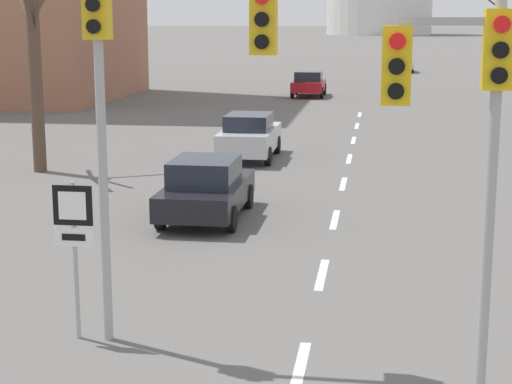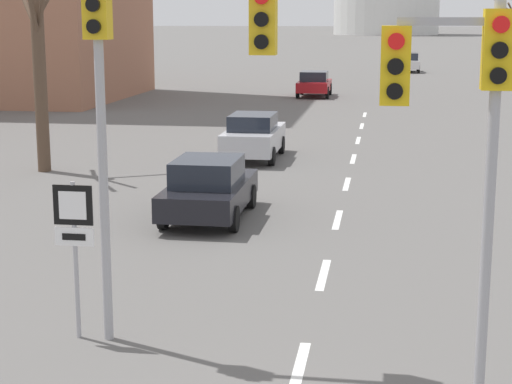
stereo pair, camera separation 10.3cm
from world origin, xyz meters
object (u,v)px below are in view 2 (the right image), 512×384
at_px(sedan_near_right, 409,62).
at_px(sedan_far_left, 209,188).
at_px(traffic_signal_near_right, 460,103).
at_px(sedan_near_left, 254,136).
at_px(sedan_mid_centre, 314,83).
at_px(route_sign_post, 74,233).
at_px(traffic_signal_near_left, 154,58).

xyz_separation_m(sedan_near_right, sedan_far_left, (-5.88, -56.29, -0.09)).
relative_size(traffic_signal_near_right, sedan_near_left, 1.22).
relative_size(sedan_mid_centre, sedan_far_left, 1.00).
bearing_deg(sedan_mid_centre, sedan_far_left, -89.58).
bearing_deg(traffic_signal_near_right, sedan_far_left, 119.20).
xyz_separation_m(route_sign_post, sedan_mid_centre, (0.13, 40.04, -0.85)).
xyz_separation_m(traffic_signal_near_left, sedan_far_left, (-0.91, 7.92, -3.47)).
height_order(sedan_near_right, sedan_far_left, sedan_near_right).
xyz_separation_m(traffic_signal_near_right, sedan_near_right, (0.83, 65.32, -2.92)).
relative_size(sedan_near_left, sedan_near_right, 0.96).
xyz_separation_m(traffic_signal_near_right, sedan_far_left, (-5.05, 9.03, -3.02)).
distance_m(route_sign_post, sedan_near_left, 16.82).
distance_m(traffic_signal_near_left, traffic_signal_near_right, 4.31).
bearing_deg(sedan_far_left, traffic_signal_near_right, -60.80).
bearing_deg(traffic_signal_near_left, sedan_mid_centre, 91.64).
relative_size(traffic_signal_near_left, sedan_mid_centre, 1.39).
xyz_separation_m(route_sign_post, sedan_near_right, (6.25, 64.22, -0.80)).
bearing_deg(sedan_near_left, sedan_near_right, 82.57).
xyz_separation_m(traffic_signal_near_left, sedan_near_left, (-1.21, 16.77, -3.43)).
height_order(traffic_signal_near_left, route_sign_post, traffic_signal_near_left).
xyz_separation_m(traffic_signal_near_right, sedan_near_left, (-5.35, 17.89, -2.97)).
relative_size(route_sign_post, sedan_near_left, 0.59).
distance_m(sedan_near_right, sedan_far_left, 56.59).
relative_size(traffic_signal_near_left, route_sign_post, 2.29).
height_order(route_sign_post, sedan_near_right, route_sign_post).
height_order(traffic_signal_near_right, sedan_near_left, traffic_signal_near_right).
relative_size(route_sign_post, sedan_near_right, 0.57).
xyz_separation_m(traffic_signal_near_right, route_sign_post, (-5.41, 1.10, -2.12)).
bearing_deg(route_sign_post, traffic_signal_near_left, 1.04).
height_order(sedan_mid_centre, sedan_far_left, sedan_mid_centre).
relative_size(traffic_signal_near_right, sedan_near_right, 1.17).
distance_m(route_sign_post, sedan_near_right, 64.53).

